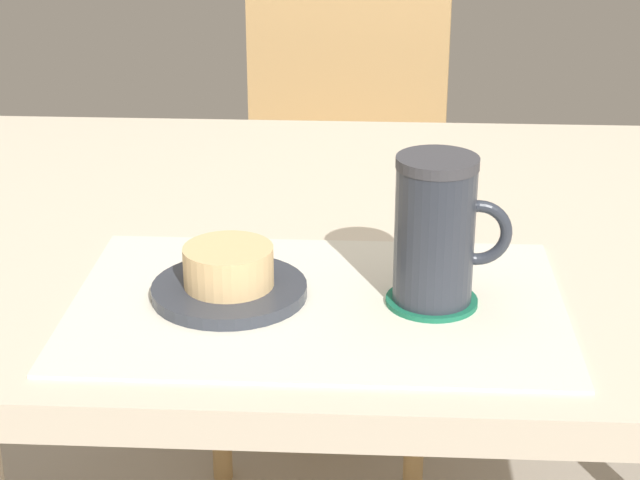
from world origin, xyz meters
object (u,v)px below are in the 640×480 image
object	(u,v)px
dining_table	(338,283)
pastry_plate	(229,290)
pastry	(229,266)
coffee_mug	(437,230)
wooden_chair	(338,183)

from	to	relation	value
dining_table	pastry_plate	size ratio (longest dim) A/B	8.82
pastry	coffee_mug	size ratio (longest dim) A/B	0.61
dining_table	coffee_mug	world-z (taller)	coffee_mug
pastry	coffee_mug	xyz separation A→B (m)	(0.19, -0.00, 0.04)
dining_table	wooden_chair	distance (m)	0.80
dining_table	coffee_mug	bearing A→B (deg)	-65.03
pastry	coffee_mug	bearing A→B (deg)	-1.34
dining_table	pastry_plate	distance (m)	0.24
wooden_chair	pastry	size ratio (longest dim) A/B	10.79
pastry	coffee_mug	distance (m)	0.20
wooden_chair	pastry	distance (m)	1.03
wooden_chair	coffee_mug	world-z (taller)	wooden_chair
pastry_plate	wooden_chair	bearing A→B (deg)	86.25
dining_table	pastry_plate	bearing A→B (deg)	-114.80
wooden_chair	dining_table	bearing A→B (deg)	98.15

